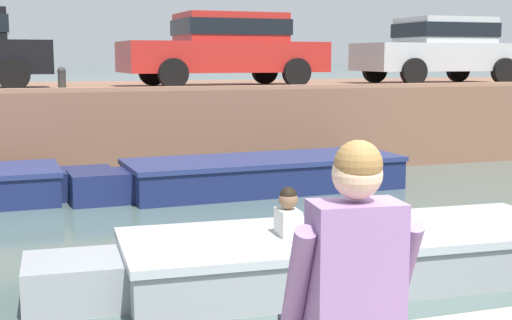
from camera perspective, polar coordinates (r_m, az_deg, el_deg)
The scene contains 9 objects.
ground_plane at distance 8.54m, azimuth -2.76°, elevation -7.08°, with size 400.00×400.00×0.00m, color #4C605B.
far_quay_wall at distance 16.15m, azimuth -10.55°, elevation 2.98°, with size 60.00×6.00×1.64m, color brown.
far_wall_coping at distance 13.25m, azimuth -8.89°, elevation 5.64°, with size 60.00×0.24×0.08m, color #9F6C52.
boat_moored_central_navy at distance 12.06m, azimuth -0.35°, elevation -1.20°, with size 5.64×1.81×0.56m.
motorboat_passing at distance 7.30m, azimuth 6.04°, elevation -7.69°, with size 5.68×1.82×1.00m.
car_centre_red at distance 15.43m, azimuth -2.44°, elevation 9.07°, with size 4.37×2.12×1.54m.
car_right_inner_silver at distance 17.66m, azimuth 14.55°, elevation 8.71°, with size 3.86×1.99×1.54m.
mooring_bollard_mid at distance 13.21m, azimuth -15.27°, elevation 6.31°, with size 0.15×0.15×0.45m.
person_seated_left at distance 2.94m, azimuth 7.60°, elevation -9.84°, with size 0.56×0.56×0.97m.
Camera 1 is at (-2.23, -2.93, 2.25)m, focal length 50.00 mm.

